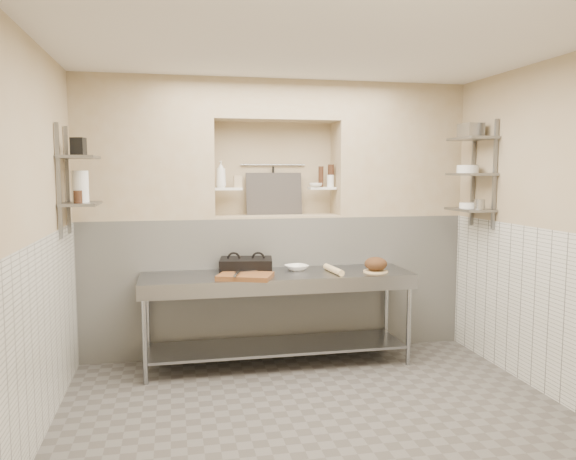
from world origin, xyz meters
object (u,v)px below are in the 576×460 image
object	(u,v)px
cutting_board	(245,276)
bowl_alcove	(315,185)
rolling_pin	(334,270)
jug_left	(81,186)
mixing_bowl	(297,268)
prep_table	(278,300)
bread_loaf	(376,264)
panini_press	(246,265)
bottle_soap	(221,174)

from	to	relation	value
cutting_board	bowl_alcove	size ratio (longest dim) A/B	3.41
rolling_pin	jug_left	world-z (taller)	jug_left
mixing_bowl	bowl_alcove	world-z (taller)	bowl_alcove
prep_table	bowl_alcove	size ratio (longest dim) A/B	18.43
jug_left	bowl_alcove	bearing A→B (deg)	15.76
bread_loaf	bowl_alcove	distance (m)	1.08
panini_press	bottle_soap	world-z (taller)	bottle_soap
prep_table	rolling_pin	size ratio (longest dim) A/B	6.45
panini_press	cutting_board	xyz separation A→B (m)	(-0.05, -0.32, -0.05)
cutting_board	prep_table	bearing A→B (deg)	29.10
bottle_soap	jug_left	bearing A→B (deg)	-152.50
bottle_soap	bowl_alcove	bearing A→B (deg)	-1.24
bowl_alcove	jug_left	bearing A→B (deg)	-164.24
panini_press	prep_table	bearing A→B (deg)	-15.61
prep_table	cutting_board	distance (m)	0.48
mixing_bowl	jug_left	size ratio (longest dim) A/B	0.81
rolling_pin	bottle_soap	world-z (taller)	bottle_soap
bread_loaf	bowl_alcove	xyz separation A→B (m)	(-0.45, 0.63, 0.75)
cutting_board	bottle_soap	size ratio (longest dim) A/B	1.76
cutting_board	rolling_pin	distance (m)	0.88
cutting_board	jug_left	bearing A→B (deg)	177.00
bread_loaf	cutting_board	bearing A→B (deg)	-176.55
prep_table	rolling_pin	xyz separation A→B (m)	(0.54, -0.07, 0.29)
cutting_board	jug_left	xyz separation A→B (m)	(-1.42, 0.07, 0.83)
prep_table	bread_loaf	distance (m)	1.02
rolling_pin	jug_left	xyz separation A→B (m)	(-2.29, -0.04, 0.82)
mixing_bowl	bread_loaf	xyz separation A→B (m)	(0.74, -0.25, 0.05)
bread_loaf	bowl_alcove	size ratio (longest dim) A/B	1.57
mixing_bowl	bottle_soap	size ratio (longest dim) A/B	0.80
prep_table	mixing_bowl	distance (m)	0.38
cutting_board	rolling_pin	bearing A→B (deg)	7.43
panini_press	jug_left	xyz separation A→B (m)	(-1.46, -0.24, 0.78)
rolling_pin	bowl_alcove	xyz separation A→B (m)	(-0.03, 0.60, 0.80)
cutting_board	bowl_alcove	bearing A→B (deg)	40.17
panini_press	bottle_soap	bearing A→B (deg)	124.11
prep_table	bowl_alcove	xyz separation A→B (m)	(0.51, 0.52, 1.09)
cutting_board	mixing_bowl	size ratio (longest dim) A/B	2.18
bread_loaf	jug_left	bearing A→B (deg)	-179.92
prep_table	bottle_soap	bearing A→B (deg)	131.68
mixing_bowl	jug_left	world-z (taller)	jug_left
panini_press	bowl_alcove	distance (m)	1.17
prep_table	panini_press	world-z (taller)	panini_press
bottle_soap	jug_left	distance (m)	1.43
prep_table	jug_left	distance (m)	2.07
panini_press	mixing_bowl	world-z (taller)	panini_press
bowl_alcove	jug_left	size ratio (longest dim) A/B	0.52
mixing_bowl	bowl_alcove	xyz separation A→B (m)	(0.29, 0.39, 0.81)
cutting_board	bread_loaf	world-z (taller)	bread_loaf
bowl_alcove	panini_press	bearing A→B (deg)	-153.57
mixing_bowl	bread_loaf	distance (m)	0.78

